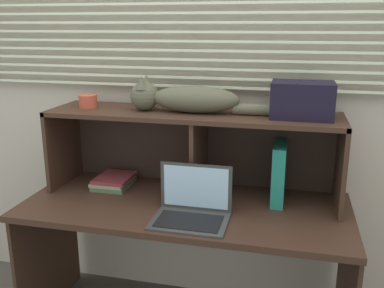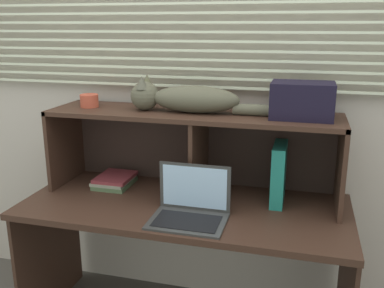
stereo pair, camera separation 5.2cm
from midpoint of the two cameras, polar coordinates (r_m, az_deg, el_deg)
back_panel_with_blinds at (r=2.27m, az=2.15°, el=8.74°), size 4.40×0.08×2.50m
desk at (r=2.12m, az=-0.29°, el=-11.08°), size 1.54×0.66×0.70m
hutch_shelf_unit at (r=2.13m, az=1.03°, el=1.22°), size 1.42×0.35×0.42m
cat at (r=2.07m, az=-0.33°, el=6.10°), size 0.71×0.15×0.17m
laptop at (r=1.90m, az=0.55°, el=-8.53°), size 0.33×0.24×0.23m
binder_upright at (r=2.09m, az=12.13°, el=-3.86°), size 0.06×0.22×0.29m
book_stack at (r=2.32m, az=-9.60°, el=-4.78°), size 0.19×0.21×0.05m
small_basket at (r=2.26m, az=-12.82°, el=5.62°), size 0.09×0.09×0.06m
storage_box at (r=2.00m, az=15.12°, el=5.61°), size 0.28×0.19×0.16m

